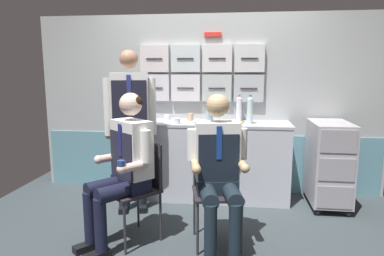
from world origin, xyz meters
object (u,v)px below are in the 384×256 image
(crew_member_right, at_px, (218,165))
(snack_banana, at_px, (237,123))
(folding_chair_left, at_px, (140,179))
(folding_chair_right, at_px, (216,181))
(crew_member_standing, at_px, (130,117))
(paper_cup_tan, at_px, (177,121))
(water_bottle_tall, at_px, (209,115))
(service_trolley, at_px, (329,162))
(crew_member_left, at_px, (124,162))

(crew_member_right, bearing_deg, snack_banana, 82.24)
(folding_chair_left, distance_m, crew_member_right, 0.73)
(crew_member_right, bearing_deg, folding_chair_right, 100.93)
(crew_member_standing, bearing_deg, paper_cup_tan, 34.08)
(folding_chair_right, relative_size, water_bottle_tall, 3.80)
(paper_cup_tan, bearing_deg, crew_member_right, -63.01)
(paper_cup_tan, bearing_deg, folding_chair_right, -60.44)
(water_bottle_tall, distance_m, paper_cup_tan, 0.37)
(service_trolley, xyz_separation_m, snack_banana, (-1.01, -0.01, 0.42))
(service_trolley, height_order, paper_cup_tan, paper_cup_tan)
(service_trolley, xyz_separation_m, paper_cup_tan, (-1.67, -0.06, 0.43))
(folding_chair_left, relative_size, folding_chair_right, 1.00)
(crew_member_left, xyz_separation_m, paper_cup_tan, (0.28, 1.02, 0.20))
(crew_member_left, bearing_deg, water_bottle_tall, 57.45)
(crew_member_standing, height_order, paper_cup_tan, crew_member_standing)
(service_trolley, distance_m, water_bottle_tall, 1.40)
(folding_chair_left, height_order, crew_member_left, crew_member_left)
(crew_member_standing, xyz_separation_m, paper_cup_tan, (0.44, 0.30, -0.08))
(folding_chair_right, bearing_deg, crew_member_standing, 148.96)
(crew_member_left, relative_size, folding_chair_right, 1.51)
(crew_member_left, xyz_separation_m, snack_banana, (0.94, 1.07, 0.19))
(folding_chair_left, xyz_separation_m, crew_member_left, (-0.10, -0.12, 0.19))
(crew_member_standing, bearing_deg, water_bottle_tall, 19.79)
(service_trolley, distance_m, crew_member_left, 2.24)
(crew_member_left, height_order, crew_member_right, crew_member_left)
(water_bottle_tall, xyz_separation_m, paper_cup_tan, (-0.36, 0.01, -0.07))
(folding_chair_left, xyz_separation_m, folding_chair_right, (0.66, 0.05, 0.00))
(crew_member_standing, bearing_deg, folding_chair_left, -66.51)
(folding_chair_right, bearing_deg, folding_chair_left, -176.07)
(snack_banana, bearing_deg, folding_chair_left, -131.50)
(crew_member_left, bearing_deg, snack_banana, 48.55)
(crew_member_right, bearing_deg, folding_chair_left, 170.91)
(folding_chair_left, bearing_deg, crew_member_standing, 113.49)
(crew_member_standing, height_order, water_bottle_tall, crew_member_standing)
(crew_member_right, bearing_deg, water_bottle_tall, 98.66)
(paper_cup_tan, bearing_deg, snack_banana, 4.06)
(service_trolley, bearing_deg, folding_chair_right, -142.20)
(crew_member_right, height_order, crew_member_standing, crew_member_standing)
(service_trolley, height_order, crew_member_right, crew_member_right)
(service_trolley, distance_m, folding_chair_left, 2.08)
(crew_member_right, height_order, water_bottle_tall, crew_member_right)
(folding_chair_left, bearing_deg, crew_member_left, -131.05)
(crew_member_left, xyz_separation_m, folding_chair_right, (0.77, 0.17, -0.19))
(paper_cup_tan, bearing_deg, folding_chair_left, -101.22)
(folding_chair_left, height_order, folding_chair_right, same)
(service_trolley, xyz_separation_m, folding_chair_left, (-1.85, -0.96, 0.04))
(crew_member_left, distance_m, crew_member_right, 0.80)
(crew_member_standing, bearing_deg, service_trolley, 9.64)
(water_bottle_tall, height_order, paper_cup_tan, water_bottle_tall)
(folding_chair_right, xyz_separation_m, snack_banana, (0.17, 0.90, 0.38))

